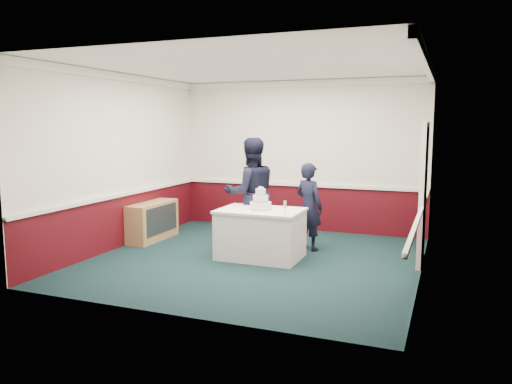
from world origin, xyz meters
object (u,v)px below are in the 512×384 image
(cake_knife, at_px, (254,211))
(person_man, at_px, (251,193))
(cake_table, at_px, (261,233))
(sideboard, at_px, (153,221))
(person_woman, at_px, (309,206))
(wedding_cake, at_px, (261,203))
(champagne_flute, at_px, (285,205))

(cake_knife, distance_m, person_man, 0.88)
(cake_table, distance_m, person_man, 0.90)
(sideboard, relative_size, person_woman, 0.80)
(cake_knife, height_order, person_man, person_man)
(wedding_cake, relative_size, champagne_flute, 1.78)
(cake_knife, bearing_deg, wedding_cake, 73.72)
(wedding_cake, xyz_separation_m, person_man, (-0.40, 0.58, 0.05))
(wedding_cake, height_order, person_man, person_man)
(cake_table, height_order, cake_knife, cake_knife)
(person_woman, bearing_deg, sideboard, 32.16)
(sideboard, distance_m, person_woman, 2.94)
(person_woman, bearing_deg, cake_knife, 84.71)
(person_man, bearing_deg, wedding_cake, 88.01)
(cake_knife, distance_m, person_woman, 1.18)
(sideboard, height_order, person_man, person_man)
(sideboard, bearing_deg, cake_knife, -16.24)
(person_man, bearing_deg, sideboard, -32.90)
(champagne_flute, bearing_deg, cake_knife, 171.42)
(wedding_cake, bearing_deg, cake_knife, -98.53)
(cake_knife, bearing_deg, person_man, 107.48)
(wedding_cake, bearing_deg, sideboard, 168.61)
(cake_table, distance_m, person_woman, 1.05)
(cake_knife, xyz_separation_m, person_man, (-0.37, 0.78, 0.16))
(cake_knife, bearing_deg, sideboard, 156.01)
(cake_table, xyz_separation_m, champagne_flute, (0.50, -0.28, 0.53))
(sideboard, xyz_separation_m, champagne_flute, (2.82, -0.75, 0.58))
(wedding_cake, distance_m, person_man, 0.71)
(cake_table, bearing_deg, wedding_cake, 90.00)
(sideboard, distance_m, champagne_flute, 2.98)
(wedding_cake, relative_size, person_man, 0.19)
(champagne_flute, relative_size, person_man, 0.11)
(cake_table, bearing_deg, cake_knife, -98.53)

